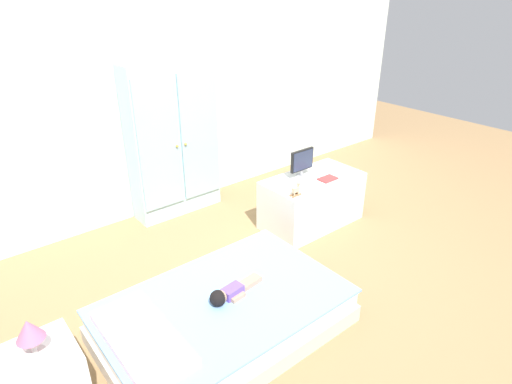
% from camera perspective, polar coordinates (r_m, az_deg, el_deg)
% --- Properties ---
extents(ground_plane, '(10.00, 10.00, 0.02)m').
position_cam_1_polar(ground_plane, '(3.19, 2.19, -12.05)').
color(ground_plane, '#99754C').
extents(back_wall, '(6.40, 0.05, 2.70)m').
position_cam_1_polar(back_wall, '(3.88, -13.59, 16.37)').
color(back_wall, silver).
rests_on(back_wall, ground_plane).
extents(bed, '(1.44, 0.93, 0.25)m').
position_cam_1_polar(bed, '(2.74, -4.19, -16.02)').
color(bed, beige).
rests_on(bed, ground_plane).
extents(pillow, '(0.31, 0.67, 0.05)m').
position_cam_1_polar(pillow, '(2.46, -14.89, -18.16)').
color(pillow, silver).
rests_on(pillow, bed).
extents(doll, '(0.39, 0.14, 0.10)m').
position_cam_1_polar(doll, '(2.64, -3.86, -13.29)').
color(doll, '#6B4CB2').
rests_on(doll, bed).
extents(nightstand, '(0.35, 0.35, 0.37)m').
position_cam_1_polar(nightstand, '(2.54, -26.22, -21.53)').
color(nightstand, white).
rests_on(nightstand, ground_plane).
extents(table_lamp, '(0.13, 0.13, 0.20)m').
position_cam_1_polar(table_lamp, '(2.33, -27.82, -16.02)').
color(table_lamp, '#B7B2AD').
rests_on(table_lamp, nightstand).
extents(wardrobe, '(0.80, 0.28, 1.38)m').
position_cam_1_polar(wardrobe, '(3.90, -10.88, 6.70)').
color(wardrobe, silver).
rests_on(wardrobe, ground_plane).
extents(tv_stand, '(0.88, 0.47, 0.45)m').
position_cam_1_polar(tv_stand, '(3.82, 7.39, -1.15)').
color(tv_stand, silver).
rests_on(tv_stand, ground_plane).
extents(tv_monitor, '(0.24, 0.10, 0.24)m').
position_cam_1_polar(tv_monitor, '(3.68, 6.12, 4.04)').
color(tv_monitor, '#99999E').
rests_on(tv_monitor, tv_stand).
extents(rocking_horse_toy, '(0.10, 0.04, 0.12)m').
position_cam_1_polar(rocking_horse_toy, '(3.37, 5.38, 0.39)').
color(rocking_horse_toy, '#8E6642').
rests_on(rocking_horse_toy, tv_stand).
extents(book_red, '(0.16, 0.11, 0.01)m').
position_cam_1_polar(book_red, '(3.70, 9.47, 1.74)').
color(book_red, '#CC3838').
rests_on(book_red, tv_stand).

